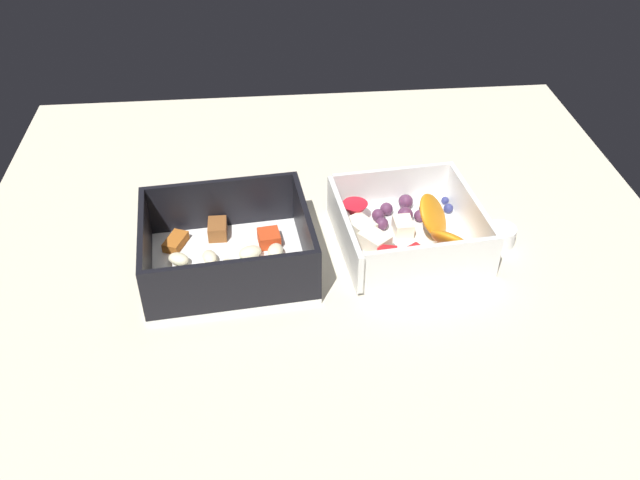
{
  "coord_description": "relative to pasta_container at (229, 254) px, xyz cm",
  "views": [
    {
      "loc": [
        -6.07,
        -59.28,
        49.85
      ],
      "look_at": [
        -0.54,
        -0.22,
        4.0
      ],
      "focal_mm": 38.47,
      "sensor_mm": 36.0,
      "label": 1
    }
  ],
  "objects": [
    {
      "name": "pasta_container",
      "position": [
        0.0,
        0.0,
        0.0
      ],
      "size": [
        18.9,
        16.6,
        6.63
      ],
      "rotation": [
        0.0,
        0.0,
        0.1
      ],
      "color": "white",
      "rests_on": "table_surface"
    },
    {
      "name": "paper_cup_liner",
      "position": [
        30.43,
        1.89,
        -1.06
      ],
      "size": [
        3.38,
        3.38,
        2.07
      ],
      "primitive_type": "cylinder",
      "color": "white",
      "rests_on": "table_surface"
    },
    {
      "name": "fruit_bowl",
      "position": [
        19.84,
        2.91,
        -0.25
      ],
      "size": [
        16.83,
        16.91,
        5.7
      ],
      "rotation": [
        0.0,
        0.0,
        0.1
      ],
      "color": "white",
      "rests_on": "table_surface"
    },
    {
      "name": "table_surface",
      "position": [
        10.49,
        1.78,
        -3.1
      ],
      "size": [
        80.0,
        80.0,
        2.0
      ],
      "primitive_type": "cube",
      "color": "beige",
      "rests_on": "ground"
    }
  ]
}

